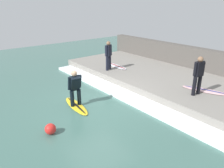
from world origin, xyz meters
TOP-DOWN VIEW (x-y plane):
  - ground_plane at (0.00, 0.00)m, footprint 28.00×28.00m
  - concrete_ledge at (3.98, 0.00)m, footprint 4.40×11.56m
  - back_wall at (6.43, 0.00)m, footprint 0.50×12.13m
  - wave_foam_crest at (1.36, 0.00)m, footprint 0.83×10.98m
  - surfboard_riding at (-0.81, 0.36)m, footprint 0.68×1.91m
  - surfer_riding at (-0.81, 0.36)m, footprint 0.55×0.46m
  - surfer_waiting_near at (3.09, -2.50)m, footprint 0.52×0.27m
  - surfboard_waiting_near at (3.73, -2.55)m, footprint 1.06×1.97m
  - surfer_waiting_far at (2.47, 2.43)m, footprint 0.50×0.36m
  - surfboard_waiting_far at (3.21, 2.65)m, footprint 0.57×1.80m
  - marker_buoy at (-2.43, -0.82)m, footprint 0.36×0.36m

SIDE VIEW (x-z plane):
  - ground_plane at x=0.00m, z-range 0.00..0.00m
  - surfboard_riding at x=-0.81m, z-range 0.00..0.06m
  - wave_foam_crest at x=1.36m, z-range 0.00..0.13m
  - marker_buoy at x=-2.43m, z-range 0.00..0.36m
  - concrete_ledge at x=3.98m, z-range 0.00..0.43m
  - surfboard_waiting_near at x=3.73m, z-range 0.42..0.49m
  - surfboard_waiting_far at x=3.21m, z-range 0.42..0.49m
  - back_wall at x=6.43m, z-range 0.00..1.59m
  - surfer_riding at x=-0.81m, z-range 0.14..1.59m
  - surfer_waiting_far at x=2.47m, z-range 0.52..2.09m
  - surfer_waiting_near at x=3.09m, z-range 0.52..2.10m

